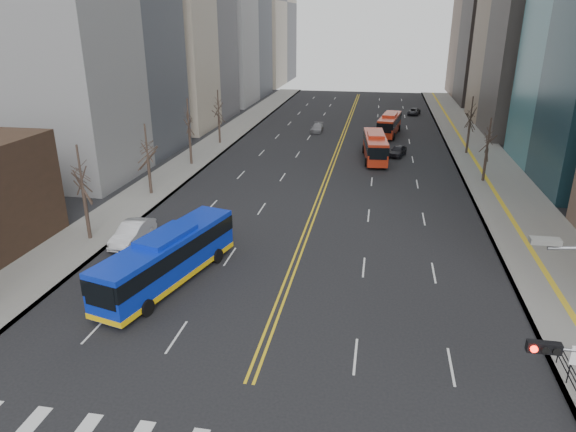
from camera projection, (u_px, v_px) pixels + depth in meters
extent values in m
cube|color=gray|center=(489.00, 169.00, 57.38)|extent=(7.00, 130.00, 0.15)
cube|color=gray|center=(199.00, 156.00, 63.01)|extent=(5.00, 130.00, 0.15)
cube|color=gold|center=(339.00, 143.00, 69.53)|extent=(0.15, 100.00, 0.01)
cube|color=gold|center=(342.00, 144.00, 69.46)|extent=(0.15, 100.00, 0.01)
cube|color=#A09381|center=(253.00, 2.00, 131.50)|extent=(18.00, 30.00, 40.00)
cube|color=black|center=(544.00, 347.00, 17.00)|extent=(1.10, 0.28, 0.38)
cylinder|color=#FF190C|center=(534.00, 349.00, 16.91)|extent=(0.24, 0.08, 0.24)
cylinder|color=black|center=(545.00, 350.00, 16.85)|extent=(0.24, 0.08, 0.24)
cylinder|color=black|center=(557.00, 351.00, 16.79)|extent=(0.24, 0.08, 0.24)
cube|color=#999993|center=(545.00, 241.00, 15.74)|extent=(0.90, 0.35, 0.18)
cylinder|color=black|center=(568.00, 374.00, 23.24)|extent=(0.06, 0.06, 1.00)
cylinder|color=black|center=(558.00, 354.00, 24.62)|extent=(0.06, 0.06, 1.00)
cylinder|color=black|center=(87.00, 216.00, 38.36)|extent=(0.28, 0.28, 3.90)
cylinder|color=black|center=(150.00, 177.00, 48.53)|extent=(0.28, 0.28, 3.60)
cylinder|color=black|center=(190.00, 148.00, 58.57)|extent=(0.28, 0.28, 4.00)
cylinder|color=black|center=(219.00, 130.00, 68.71)|extent=(0.28, 0.28, 3.80)
cylinder|color=black|center=(485.00, 165.00, 52.44)|extent=(0.28, 0.28, 3.50)
cylinder|color=black|center=(468.00, 139.00, 63.42)|extent=(0.28, 0.28, 3.75)
cube|color=#0C29BC|center=(168.00, 258.00, 32.07)|extent=(5.24, 11.94, 2.77)
cube|color=black|center=(167.00, 250.00, 31.87)|extent=(5.30, 11.97, 1.00)
cube|color=#0C29BC|center=(166.00, 236.00, 31.54)|extent=(2.90, 4.45, 0.40)
cube|color=yellow|center=(170.00, 275.00, 32.49)|extent=(5.30, 11.97, 0.35)
cylinder|color=black|center=(113.00, 299.00, 29.80)|extent=(0.54, 1.04, 1.00)
cylinder|color=black|center=(147.00, 308.00, 28.86)|extent=(0.54, 1.04, 1.00)
cylinder|color=black|center=(188.00, 250.00, 36.16)|extent=(0.54, 1.04, 1.00)
cylinder|color=black|center=(217.00, 256.00, 35.22)|extent=(0.54, 1.04, 1.00)
cube|color=red|center=(375.00, 146.00, 60.87)|extent=(3.16, 10.17, 2.56)
cube|color=black|center=(375.00, 142.00, 60.69)|extent=(3.22, 10.20, 0.93)
cube|color=red|center=(376.00, 135.00, 60.38)|extent=(2.13, 3.65, 0.40)
cylinder|color=black|center=(366.00, 162.00, 58.39)|extent=(0.39, 1.02, 1.00)
cylinder|color=black|center=(387.00, 163.00, 58.20)|extent=(0.39, 1.02, 1.00)
cylinder|color=black|center=(364.00, 149.00, 64.35)|extent=(0.39, 1.02, 1.00)
cylinder|color=black|center=(382.00, 150.00, 64.16)|extent=(0.39, 1.02, 1.00)
cube|color=red|center=(389.00, 124.00, 74.04)|extent=(3.54, 9.89, 2.47)
cube|color=black|center=(390.00, 121.00, 73.86)|extent=(3.61, 9.92, 0.90)
cube|color=red|center=(390.00, 115.00, 73.57)|extent=(2.22, 3.60, 0.40)
cylinder|color=black|center=(378.00, 135.00, 72.01)|extent=(0.44, 1.03, 1.00)
cylinder|color=black|center=(394.00, 136.00, 71.36)|extent=(0.44, 1.03, 1.00)
cylinder|color=black|center=(384.00, 127.00, 77.50)|extent=(0.44, 1.03, 1.00)
cylinder|color=black|center=(399.00, 128.00, 76.86)|extent=(0.44, 1.03, 1.00)
imported|color=silver|center=(133.00, 233.00, 38.25)|extent=(1.74, 4.83, 1.58)
imported|color=black|center=(398.00, 151.00, 62.90)|extent=(2.54, 4.17, 1.33)
imported|color=gray|center=(317.00, 128.00, 76.68)|extent=(1.69, 4.07, 1.18)
imported|color=black|center=(414.00, 112.00, 90.44)|extent=(2.62, 4.24, 1.10)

